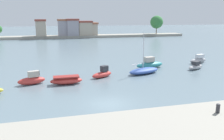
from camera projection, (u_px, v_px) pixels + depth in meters
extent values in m
plane|color=slate|center=(109.00, 104.00, 23.71)|extent=(400.00, 400.00, 0.00)
cylinder|color=#2D2D33|center=(218.00, 108.00, 16.18)|extent=(0.26, 0.26, 0.64)
ellipsoid|color=#C63833|center=(32.00, 81.00, 30.41)|extent=(3.64, 2.07, 0.98)
cube|color=#BCB2A3|center=(33.00, 74.00, 30.36)|extent=(1.49, 1.00, 0.77)
cube|color=black|center=(39.00, 73.00, 30.68)|extent=(0.23, 0.60, 0.54)
ellipsoid|color=#C63833|center=(66.00, 81.00, 30.58)|extent=(4.11, 1.57, 0.89)
cube|color=maroon|center=(66.00, 77.00, 30.46)|extent=(3.29, 1.32, 0.17)
ellipsoid|color=#C63833|center=(102.00, 75.00, 33.91)|extent=(3.62, 2.67, 0.82)
cube|color=#333338|center=(104.00, 69.00, 34.02)|extent=(1.23, 1.12, 0.84)
cube|color=black|center=(107.00, 67.00, 34.34)|extent=(0.39, 0.61, 0.59)
ellipsoid|color=#3856A8|center=(144.00, 71.00, 36.13)|extent=(5.80, 3.71, 0.90)
cylinder|color=silver|center=(143.00, 51.00, 35.31)|extent=(0.10, 0.10, 5.41)
cylinder|color=#B7B7BC|center=(138.00, 64.00, 35.20)|extent=(2.33, 0.88, 0.08)
ellipsoid|color=teal|center=(150.00, 65.00, 40.12)|extent=(5.42, 2.83, 1.08)
cube|color=#BCB2A3|center=(149.00, 59.00, 39.83)|extent=(1.80, 1.32, 0.84)
cube|color=black|center=(153.00, 58.00, 40.17)|extent=(0.26, 0.90, 0.59)
ellipsoid|color=#9E9EA3|center=(195.00, 67.00, 39.14)|extent=(3.80, 2.69, 0.80)
cube|color=#333338|center=(196.00, 63.00, 39.05)|extent=(1.67, 1.47, 0.56)
cube|color=black|center=(198.00, 62.00, 39.48)|extent=(0.45, 0.80, 0.39)
ellipsoid|color=#9E9EA3|center=(198.00, 61.00, 44.22)|extent=(4.12, 2.05, 0.99)
cube|color=silver|center=(200.00, 56.00, 44.23)|extent=(1.74, 1.13, 0.67)
cube|color=black|center=(203.00, 55.00, 44.59)|extent=(0.24, 0.68, 0.47)
cube|color=#9E998C|center=(63.00, 37.00, 95.58)|extent=(104.19, 6.69, 1.00)
cube|color=#B2A38E|center=(41.00, 29.00, 91.84)|extent=(3.81, 5.46, 5.80)
cube|color=brown|center=(41.00, 20.00, 91.12)|extent=(4.19, 6.01, 0.70)
cube|color=#99939E|center=(64.00, 28.00, 94.40)|extent=(4.70, 3.55, 5.84)
cube|color=#995B42|center=(64.00, 20.00, 93.67)|extent=(5.17, 3.90, 0.70)
cube|color=#99939E|center=(73.00, 28.00, 95.27)|extent=(4.42, 5.68, 5.97)
cube|color=brown|center=(72.00, 20.00, 94.53)|extent=(4.86, 6.25, 0.70)
cube|color=#B2A38E|center=(85.00, 29.00, 96.66)|extent=(5.33, 4.77, 5.13)
cube|color=brown|center=(85.00, 22.00, 96.01)|extent=(5.86, 5.24, 0.70)
cube|color=#B2A38E|center=(89.00, 30.00, 97.68)|extent=(6.66, 4.92, 4.46)
cube|color=#995B42|center=(89.00, 23.00, 97.10)|extent=(7.32, 5.41, 0.70)
cylinder|color=brown|center=(156.00, 31.00, 104.37)|extent=(0.36, 0.36, 2.88)
sphere|color=#387A3D|center=(157.00, 22.00, 103.55)|extent=(5.60, 5.60, 5.60)
cylinder|color=brown|center=(77.00, 33.00, 96.80)|extent=(0.36, 0.36, 1.90)
sphere|color=#2D6B33|center=(77.00, 28.00, 96.33)|extent=(2.88, 2.88, 2.88)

